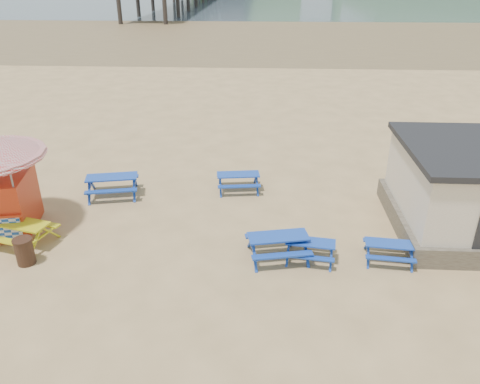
# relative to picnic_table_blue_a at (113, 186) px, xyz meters

# --- Properties ---
(ground) EXTENTS (400.00, 400.00, 0.00)m
(ground) POSITION_rel_picnic_table_blue_a_xyz_m (4.16, -2.97, -0.43)
(ground) COLOR tan
(ground) RESTS_ON ground
(wet_sand) EXTENTS (400.00, 400.00, 0.00)m
(wet_sand) POSITION_rel_picnic_table_blue_a_xyz_m (4.16, 52.03, -0.43)
(wet_sand) COLOR olive
(wet_sand) RESTS_ON ground
(picnic_table_blue_a) EXTENTS (2.34, 2.03, 0.86)m
(picnic_table_blue_a) POSITION_rel_picnic_table_blue_a_xyz_m (0.00, 0.00, 0.00)
(picnic_table_blue_a) COLOR #1844A0
(picnic_table_blue_a) RESTS_ON ground
(picnic_table_blue_b) EXTENTS (1.94, 1.64, 0.74)m
(picnic_table_blue_b) POSITION_rel_picnic_table_blue_a_xyz_m (5.15, 0.80, -0.06)
(picnic_table_blue_b) COLOR #1844A0
(picnic_table_blue_b) RESTS_ON ground
(picnic_table_blue_d) EXTENTS (2.21, 1.92, 0.81)m
(picnic_table_blue_d) POSITION_rel_picnic_table_blue_a_xyz_m (6.72, -4.22, -0.02)
(picnic_table_blue_d) COLOR #1844A0
(picnic_table_blue_d) RESTS_ON ground
(picnic_table_blue_e) EXTENTS (1.74, 1.48, 0.66)m
(picnic_table_blue_e) POSITION_rel_picnic_table_blue_a_xyz_m (7.76, -4.27, -0.10)
(picnic_table_blue_e) COLOR #1844A0
(picnic_table_blue_e) RESTS_ON ground
(picnic_table_blue_f) EXTENTS (1.66, 1.39, 0.65)m
(picnic_table_blue_f) POSITION_rel_picnic_table_blue_a_xyz_m (10.28, -4.21, -0.11)
(picnic_table_blue_f) COLOR #1844A0
(picnic_table_blue_f) RESTS_ON ground
(picnic_table_yellow) EXTENTS (2.35, 2.07, 0.84)m
(picnic_table_yellow) POSITION_rel_picnic_table_blue_a_xyz_m (-1.97, -3.88, -0.01)
(picnic_table_yellow) COLOR gold
(picnic_table_yellow) RESTS_ON ground
(litter_bin) EXTENTS (0.61, 0.61, 0.89)m
(litter_bin) POSITION_rel_picnic_table_blue_a_xyz_m (-1.32, -5.01, 0.02)
(litter_bin) COLOR #392316
(litter_bin) RESTS_ON ground
(headland_town) EXTENTS (264.00, 144.00, 108.00)m
(headland_town) POSITION_rel_picnic_table_blue_a_xyz_m (94.16, 226.71, -10.34)
(headland_town) COLOR #2D4C1E
(headland_town) RESTS_ON ground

